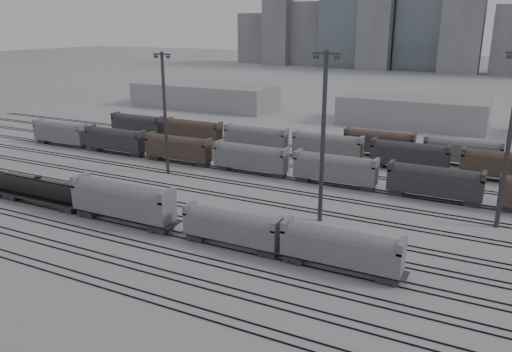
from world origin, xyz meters
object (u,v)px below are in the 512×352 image
at_px(hopper_car_a, 122,199).
at_px(hopper_car_c, 341,246).
at_px(light_mast_c, 323,134).
at_px(tank_car_b, 39,189).
at_px(hopper_car_b, 232,226).

bearing_deg(hopper_car_a, hopper_car_c, 0.00).
bearing_deg(light_mast_c, hopper_car_a, -151.07).
bearing_deg(tank_car_b, hopper_car_a, 0.00).
bearing_deg(tank_car_b, light_mast_c, 18.15).
xyz_separation_m(hopper_car_b, hopper_car_c, (14.59, 0.00, 0.20)).
distance_m(hopper_car_b, light_mast_c, 18.55).
bearing_deg(hopper_car_a, light_mast_c, 28.93).
distance_m(tank_car_b, hopper_car_c, 49.90).
distance_m(hopper_car_c, light_mast_c, 18.63).
bearing_deg(light_mast_c, hopper_car_b, -116.94).
relative_size(hopper_car_a, hopper_car_b, 1.25).
height_order(hopper_car_b, hopper_car_c, hopper_car_c).
height_order(hopper_car_c, light_mast_c, light_mast_c).
relative_size(hopper_car_c, light_mast_c, 0.58).
xyz_separation_m(tank_car_b, hopper_car_c, (49.90, 0.00, 0.52)).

